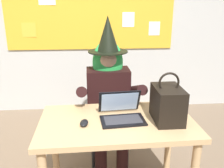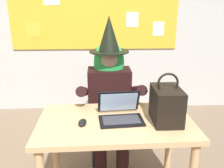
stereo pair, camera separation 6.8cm
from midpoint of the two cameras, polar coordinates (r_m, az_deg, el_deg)
wall_back_bulletin at (r=3.64m, az=-5.63°, el=16.58°), size 5.24×2.17×2.94m
desk_main at (r=1.92m, az=0.11°, el=-11.43°), size 1.19×0.70×0.74m
chair_at_desk at (r=2.59m, az=-1.81°, el=-6.19°), size 0.44×0.44×0.91m
person_costumed at (r=2.37m, az=-1.63°, el=-0.92°), size 0.60×0.66×1.49m
laptop at (r=1.88m, az=1.20°, el=-6.78°), size 0.35×0.31×0.20m
computer_mouse at (r=1.81m, az=-7.66°, el=-9.04°), size 0.07×0.11×0.03m
handbag at (r=1.85m, az=11.86°, el=-4.56°), size 0.20×0.30×0.38m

